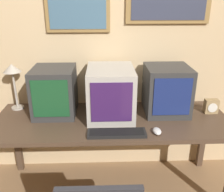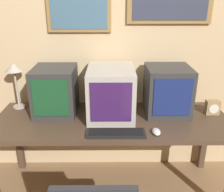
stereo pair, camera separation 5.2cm
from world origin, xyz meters
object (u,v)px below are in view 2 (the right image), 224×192
Objects in this scene: monitor_left at (55,91)px; desk_lamp at (14,73)px; monitor_center at (111,92)px; keyboard_main at (116,133)px; desk_clock at (212,107)px; monitor_right at (167,90)px; mouse_near_keyboard at (156,132)px.

desk_lamp is at bearing 164.02° from monitor_left.
keyboard_main is (0.04, -0.34, -0.20)m from monitor_center.
monitor_left is 1.38m from desk_clock.
monitor_center is 1.15× the size of desk_lamp.
monitor_right is 0.94× the size of keyboard_main.
monitor_left is 0.41m from desk_lamp.
mouse_near_keyboard is 0.83× the size of desk_clock.
desk_clock is at bearing 31.69° from mouse_near_keyboard.
monitor_left is 0.93× the size of keyboard_main.
monitor_center reaches higher than monitor_right.
monitor_right reaches higher than mouse_near_keyboard.
monitor_center is 0.90m from desk_clock.
mouse_near_keyboard is at bearing -22.38° from desk_lamp.
desk_clock is (0.55, 0.34, 0.05)m from mouse_near_keyboard.
monitor_center is at bearing -179.66° from desk_clock.
monitor_center is (0.48, -0.05, 0.01)m from monitor_left.
mouse_near_keyboard is at bearing -148.31° from desk_clock.
keyboard_main is at bearing -29.40° from desk_lamp.
monitor_right is at bearing 68.50° from mouse_near_keyboard.
monitor_left is 0.97m from monitor_right.
desk_clock reaches higher than keyboard_main.
mouse_near_keyboard is (-0.15, -0.38, -0.19)m from monitor_right.
mouse_near_keyboard is (0.34, -0.33, -0.19)m from monitor_center.
monitor_right is 0.45m from mouse_near_keyboard.
monitor_right is at bearing -0.50° from monitor_left.
mouse_near_keyboard is at bearing -44.23° from monitor_center.
desk_lamp is (-1.20, 0.49, 0.32)m from mouse_near_keyboard.
monitor_left is 0.99× the size of monitor_right.
desk_clock is (0.89, 0.01, -0.15)m from monitor_center.
monitor_left reaches higher than mouse_near_keyboard.
monitor_center is 0.49m from monitor_right.
monitor_center reaches higher than monitor_left.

